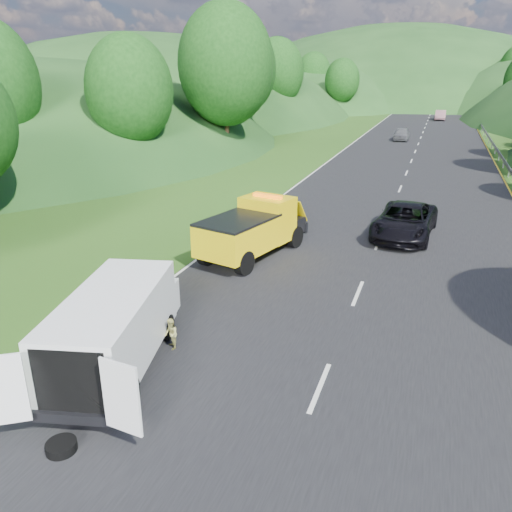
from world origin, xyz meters
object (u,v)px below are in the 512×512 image
at_px(tow_truck, 254,228).
at_px(passing_suv, 403,237).
at_px(suitcase, 121,284).
at_px(woman, 114,315).
at_px(spare_tire, 62,451).
at_px(worker, 67,422).
at_px(white_van, 116,325).
at_px(child, 172,349).

distance_m(tow_truck, passing_suv, 7.71).
bearing_deg(suitcase, woman, -63.27).
relative_size(woman, spare_tire, 2.59).
bearing_deg(worker, white_van, 83.39).
distance_m(worker, suitcase, 7.22).
bearing_deg(suitcase, child, -39.03).
bearing_deg(woman, worker, -171.56).
relative_size(tow_truck, woman, 3.70).
xyz_separation_m(tow_truck, white_van, (-0.41, -9.33, 0.02)).
bearing_deg(white_van, child, 41.24).
distance_m(child, suitcase, 4.73).
xyz_separation_m(tow_truck, passing_suv, (5.86, 4.87, -1.21)).
distance_m(white_van, child, 1.97).
xyz_separation_m(suitcase, spare_tire, (3.51, -7.37, -0.26)).
height_order(suitcase, spare_tire, suitcase).
distance_m(suitcase, passing_suv, 13.47).
bearing_deg(passing_suv, spare_tire, -103.17).
xyz_separation_m(white_van, passing_suv, (6.27, 14.20, -1.23)).
bearing_deg(woman, tow_truck, -33.92).
bearing_deg(worker, tow_truck, 77.92).
distance_m(spare_tire, passing_suv, 18.20).
height_order(white_van, woman, white_van).
xyz_separation_m(woman, spare_tire, (2.64, -5.65, 0.00)).
distance_m(white_van, spare_tire, 3.45).
bearing_deg(child, worker, -51.48).
relative_size(child, suitcase, 1.75).
distance_m(tow_truck, child, 8.17).
relative_size(woman, child, 1.80).
xyz_separation_m(tow_truck, spare_tire, (0.31, -12.47, -1.21)).
height_order(tow_truck, woman, tow_truck).
bearing_deg(child, spare_tire, -42.58).
bearing_deg(passing_suv, suitcase, -127.72).
bearing_deg(woman, white_van, -157.53).
xyz_separation_m(white_van, spare_tire, (0.72, -3.14, -1.23)).
distance_m(white_van, woman, 3.40).
distance_m(tow_truck, white_van, 9.34).
relative_size(worker, spare_tire, 2.70).
distance_m(tow_truck, suitcase, 6.09).
xyz_separation_m(child, worker, (-0.69, -3.60, 0.00)).
height_order(white_van, spare_tire, white_van).
height_order(tow_truck, spare_tire, tow_truck).
height_order(worker, spare_tire, worker).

